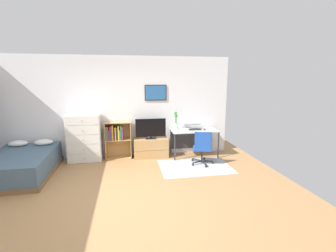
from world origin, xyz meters
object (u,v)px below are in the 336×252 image
Objects in this scene: dresser at (84,138)px; laptop at (194,127)px; desk at (193,134)px; office_chair at (202,147)px; wine_glass at (181,126)px; bookshelf at (116,137)px; bamboo_vase at (176,120)px; computer_mouse at (205,130)px; bed at (21,164)px; television at (151,129)px; tv_stand at (151,148)px.

laptop is at bearing -0.71° from dresser.
desk is 1.46× the size of office_chair.
bookshelf is at bearing 171.84° from wine_glass.
bamboo_vase is (2.42, 0.09, 0.38)m from dresser.
bamboo_vase reaches higher than computer_mouse.
bamboo_vase is at bearing 0.98° from bookshelf.
bed is 4.21m from desk.
television is 4.50× the size of wine_glass.
desk is at bearing 144.63° from laptop.
television is 0.82m from wine_glass.
bookshelf is at bearing 173.92° from computer_mouse.
bed is 4.25m from laptop.
dresser is 1.24× the size of bookshelf.
bamboo_vase is (3.66, 0.84, 0.74)m from bed.
bookshelf is 1.22× the size of television.
computer_mouse is at bearing -7.13° from television.
bed is 4.58× the size of laptop.
bed is 3.05m from tv_stand.
computer_mouse is 0.21× the size of bamboo_vase.
laptop is at bearing 20.00° from wine_glass.
bed is 3.83m from bamboo_vase.
bamboo_vase is at bearing 168.97° from laptop.
bamboo_vase is (-0.73, 0.28, 0.24)m from computer_mouse.
bookshelf is 2.28m from office_chair.
wine_glass reaches higher than office_chair.
bed is at bearing -167.04° from bamboo_vase.
laptop is (1.20, -0.03, 0.01)m from television.
bamboo_vase reaches higher than wine_glass.
bookshelf is 9.51× the size of computer_mouse.
bookshelf is 0.94m from television.
bamboo_vase is at bearing 7.89° from television.
bamboo_vase is (-0.47, 0.11, 0.38)m from desk.
bookshelf is 5.49× the size of wine_glass.
tv_stand is 1.90× the size of bamboo_vase.
desk is at bearing -2.20° from bookshelf.
dresser is 0.80m from bookshelf.
bed is 2.27× the size of office_chair.
dresser reaches higher than bed.
office_chair is at bearing -58.57° from wine_glass.
bamboo_vase is (1.62, 0.03, 0.40)m from bookshelf.
bookshelf reaches higher than office_chair.
bamboo_vase reaches higher than laptop.
bamboo_vase is (-0.48, 0.90, 0.53)m from office_chair.
office_chair is 0.85m from laptop.
bookshelf is 2.38m from computer_mouse.
dresser is at bearing 176.59° from computer_mouse.
television is 0.94× the size of office_chair.
laptop is 4.10× the size of computer_mouse.
television reaches higher than laptop.
computer_mouse is (1.44, -0.20, 0.50)m from tv_stand.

